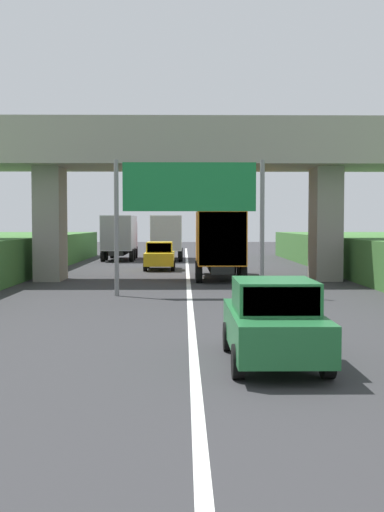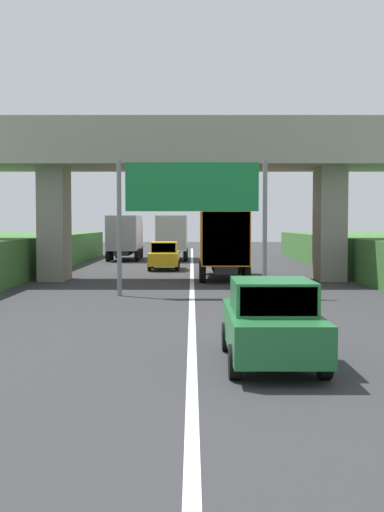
{
  "view_description": "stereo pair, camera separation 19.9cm",
  "coord_description": "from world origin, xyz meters",
  "px_view_note": "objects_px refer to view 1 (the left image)",
  "views": [
    {
      "loc": [
        -0.2,
        2.41,
        2.84
      ],
      "look_at": [
        0.0,
        18.68,
        2.0
      ],
      "focal_mm": 44.2,
      "sensor_mm": 36.0,
      "label": 1
    },
    {
      "loc": [
        -0.0,
        2.4,
        2.84
      ],
      "look_at": [
        0.0,
        18.68,
        2.0
      ],
      "focal_mm": 44.2,
      "sensor_mm": 36.0,
      "label": 2
    }
  ],
  "objects_px": {
    "overhead_highway_sign": "(189,196)",
    "truck_orange": "(219,241)",
    "car_yellow": "(160,256)",
    "car_green": "(273,322)",
    "truck_red": "(167,235)",
    "truck_silver": "(120,235)"
  },
  "relations": [
    {
      "from": "overhead_highway_sign",
      "to": "truck_orange",
      "type": "xyz_separation_m",
      "value": [
        1.58,
        7.87,
        -1.99
      ]
    },
    {
      "from": "truck_silver",
      "to": "overhead_highway_sign",
      "type": "bearing_deg",
      "value": -78.06
    },
    {
      "from": "overhead_highway_sign",
      "to": "truck_orange",
      "type": "height_order",
      "value": "overhead_highway_sign"
    },
    {
      "from": "car_green",
      "to": "overhead_highway_sign",
      "type": "bearing_deg",
      "value": 97.59
    },
    {
      "from": "overhead_highway_sign",
      "to": "car_yellow",
      "type": "height_order",
      "value": "overhead_highway_sign"
    },
    {
      "from": "car_green",
      "to": "car_yellow",
      "type": "xyz_separation_m",
      "value": [
        -3.31,
        26.05,
        0.0
      ]
    },
    {
      "from": "overhead_highway_sign",
      "to": "truck_red",
      "type": "xyz_separation_m",
      "value": [
        -1.54,
        24.48,
        -1.99
      ]
    },
    {
      "from": "truck_orange",
      "to": "truck_red",
      "type": "xyz_separation_m",
      "value": [
        -3.12,
        16.61,
        0.0
      ]
    },
    {
      "from": "car_green",
      "to": "car_yellow",
      "type": "bearing_deg",
      "value": 97.24
    },
    {
      "from": "truck_orange",
      "to": "car_green",
      "type": "xyz_separation_m",
      "value": [
        0.02,
        -19.9,
        -1.08
      ]
    },
    {
      "from": "car_green",
      "to": "truck_silver",
      "type": "bearing_deg",
      "value": 100.52
    },
    {
      "from": "truck_red",
      "to": "overhead_highway_sign",
      "type": "bearing_deg",
      "value": -86.4
    },
    {
      "from": "car_yellow",
      "to": "truck_red",
      "type": "bearing_deg",
      "value": 89.09
    },
    {
      "from": "truck_silver",
      "to": "truck_orange",
      "type": "bearing_deg",
      "value": -67.94
    },
    {
      "from": "truck_silver",
      "to": "car_yellow",
      "type": "height_order",
      "value": "truck_silver"
    },
    {
      "from": "truck_silver",
      "to": "car_yellow",
      "type": "xyz_separation_m",
      "value": [
        3.5,
        -10.6,
        -1.08
      ]
    },
    {
      "from": "truck_orange",
      "to": "truck_silver",
      "type": "bearing_deg",
      "value": 112.06
    },
    {
      "from": "car_green",
      "to": "truck_red",
      "type": "bearing_deg",
      "value": 94.92
    },
    {
      "from": "truck_orange",
      "to": "car_green",
      "type": "height_order",
      "value": "truck_orange"
    },
    {
      "from": "truck_silver",
      "to": "truck_red",
      "type": "height_order",
      "value": "same"
    },
    {
      "from": "overhead_highway_sign",
      "to": "car_yellow",
      "type": "xyz_separation_m",
      "value": [
        -1.71,
        14.02,
        -3.07
      ]
    },
    {
      "from": "overhead_highway_sign",
      "to": "truck_orange",
      "type": "distance_m",
      "value": 8.27
    }
  ]
}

